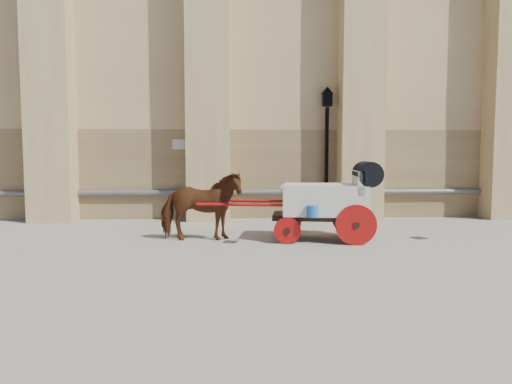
{
  "coord_description": "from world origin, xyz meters",
  "views": [
    {
      "loc": [
        -0.22,
        -11.35,
        2.11
      ],
      "look_at": [
        0.36,
        -0.02,
        1.22
      ],
      "focal_mm": 32.0,
      "sensor_mm": 36.0,
      "label": 1
    }
  ],
  "objects": [
    {
      "name": "carriage",
      "position": [
        2.25,
        -0.07,
        1.07
      ],
      "size": [
        4.65,
        1.89,
        1.98
      ],
      "rotation": [
        0.0,
        0.0,
        -0.15
      ],
      "color": "black",
      "rests_on": "ground"
    },
    {
      "name": "ground",
      "position": [
        0.0,
        0.0,
        0.0
      ],
      "size": [
        90.0,
        90.0,
        0.0
      ],
      "primitive_type": "plane",
      "color": "gray",
      "rests_on": "ground"
    },
    {
      "name": "drain_grate_near",
      "position": [
        -0.28,
        -0.25,
        0.01
      ],
      "size": [
        0.39,
        0.39,
        0.01
      ],
      "primitive_type": "cube",
      "rotation": [
        0.0,
        0.0,
        -0.25
      ],
      "color": "black",
      "rests_on": "ground"
    },
    {
      "name": "horse",
      "position": [
        -1.01,
        -0.0,
        0.86
      ],
      "size": [
        0.93,
        2.04,
        1.72
      ],
      "primitive_type": "imported",
      "rotation": [
        0.0,
        0.0,
        1.57
      ],
      "color": "#5D2D14",
      "rests_on": "ground"
    },
    {
      "name": "street_lamp",
      "position": [
        2.92,
        3.75,
        2.36
      ],
      "size": [
        0.41,
        0.41,
        4.4
      ],
      "color": "black",
      "rests_on": "ground"
    },
    {
      "name": "drain_grate_far",
      "position": [
        4.58,
        0.03,
        0.01
      ],
      "size": [
        0.42,
        0.42,
        0.01
      ],
      "primitive_type": "cube",
      "rotation": [
        0.0,
        0.0,
        0.41
      ],
      "color": "black",
      "rests_on": "ground"
    }
  ]
}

